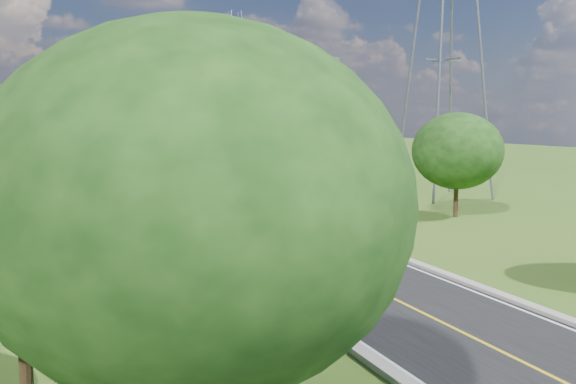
# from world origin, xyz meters

# --- Properties ---
(ground) EXTENTS (260.00, 260.00, 0.00)m
(ground) POSITION_xyz_m (0.00, 60.00, 0.00)
(ground) COLOR #2E5417
(ground) RESTS_ON ground
(road) EXTENTS (8.00, 150.00, 0.06)m
(road) POSITION_xyz_m (0.00, 66.00, 0.03)
(road) COLOR black
(road) RESTS_ON ground
(curb_left) EXTENTS (0.50, 150.00, 0.22)m
(curb_left) POSITION_xyz_m (-4.25, 66.00, 0.11)
(curb_left) COLOR gray
(curb_left) RESTS_ON ground
(curb_right) EXTENTS (0.50, 150.00, 0.22)m
(curb_right) POSITION_xyz_m (4.25, 66.00, 0.11)
(curb_right) COLOR gray
(curb_right) RESTS_ON ground
(speed_limit_sign) EXTENTS (0.55, 0.09, 2.40)m
(speed_limit_sign) POSITION_xyz_m (5.20, 37.98, 1.60)
(speed_limit_sign) COLOR slate
(speed_limit_sign) RESTS_ON ground
(overpass) EXTENTS (30.00, 3.00, 3.20)m
(overpass) POSITION_xyz_m (0.00, 140.00, 2.41)
(overpass) COLOR gray
(overpass) RESTS_ON ground
(streetlight_near_left) EXTENTS (5.90, 0.25, 10.00)m
(streetlight_near_left) POSITION_xyz_m (-6.00, 12.00, 5.94)
(streetlight_near_left) COLOR slate
(streetlight_near_left) RESTS_ON ground
(streetlight_mid_left) EXTENTS (5.90, 0.25, 10.00)m
(streetlight_mid_left) POSITION_xyz_m (-6.00, 45.00, 5.94)
(streetlight_mid_left) COLOR slate
(streetlight_mid_left) RESTS_ON ground
(streetlight_far_right) EXTENTS (5.90, 0.25, 10.00)m
(streetlight_far_right) POSITION_xyz_m (6.00, 78.00, 5.94)
(streetlight_far_right) COLOR slate
(streetlight_far_right) RESTS_ON ground
(power_tower_near) EXTENTS (9.00, 6.40, 28.00)m
(power_tower_near) POSITION_xyz_m (22.00, 40.00, 14.01)
(power_tower_near) COLOR slate
(power_tower_near) RESTS_ON ground
(power_tower_far) EXTENTS (9.00, 6.40, 28.00)m
(power_tower_far) POSITION_xyz_m (26.00, 115.00, 14.01)
(power_tower_far) COLOR slate
(power_tower_far) RESTS_ON ground
(tree_la) EXTENTS (7.14, 7.14, 8.30)m
(tree_la) POSITION_xyz_m (-14.00, 8.00, 5.27)
(tree_la) COLOR black
(tree_la) RESTS_ON ground
(tree_lc) EXTENTS (7.56, 7.56, 8.79)m
(tree_lc) POSITION_xyz_m (-15.00, 50.00, 5.58)
(tree_lc) COLOR black
(tree_lc) RESTS_ON ground
(tree_le) EXTENTS (5.88, 5.88, 6.84)m
(tree_le) POSITION_xyz_m (-14.50, 98.00, 4.33)
(tree_le) COLOR black
(tree_le) RESTS_ON ground
(tree_lf) EXTENTS (7.98, 7.98, 9.28)m
(tree_lf) POSITION_xyz_m (-11.00, 2.00, 5.89)
(tree_lf) COLOR black
(tree_lf) RESTS_ON ground
(tree_rb) EXTENTS (6.72, 6.72, 7.82)m
(tree_rb) POSITION_xyz_m (16.00, 30.00, 4.95)
(tree_rb) COLOR black
(tree_rb) RESTS_ON ground
(tree_rc) EXTENTS (5.88, 5.88, 6.84)m
(tree_rc) POSITION_xyz_m (15.00, 52.00, 4.33)
(tree_rc) COLOR black
(tree_rc) RESTS_ON ground
(tree_rd) EXTENTS (7.14, 7.14, 8.30)m
(tree_rd) POSITION_xyz_m (17.00, 76.00, 5.27)
(tree_rd) COLOR black
(tree_rd) RESTS_ON ground
(tree_re) EXTENTS (5.46, 5.46, 6.35)m
(tree_re) POSITION_xyz_m (14.50, 100.00, 4.02)
(tree_re) COLOR black
(tree_re) RESTS_ON ground
(tree_rf) EXTENTS (6.30, 6.30, 7.33)m
(tree_rf) POSITION_xyz_m (18.00, 120.00, 4.64)
(tree_rf) COLOR black
(tree_rf) RESTS_ON ground
(bus_outbound) EXTENTS (4.58, 11.83, 3.22)m
(bus_outbound) POSITION_xyz_m (2.22, 62.80, 1.67)
(bus_outbound) COLOR white
(bus_outbound) RESTS_ON road
(bus_inbound) EXTENTS (3.33, 11.36, 3.12)m
(bus_inbound) POSITION_xyz_m (-2.85, 57.86, 1.62)
(bus_inbound) COLOR white
(bus_inbound) RESTS_ON road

